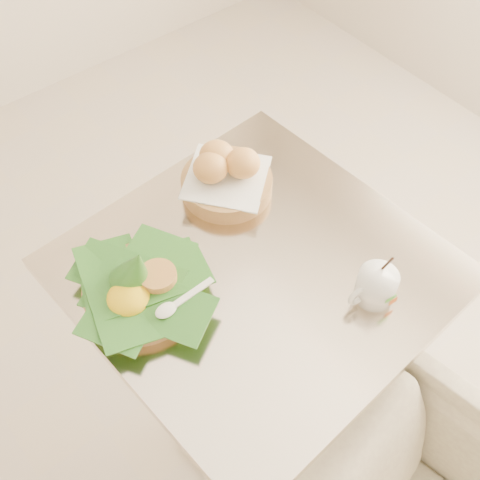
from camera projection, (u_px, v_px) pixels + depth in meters
floor at (211, 441)px, 1.78m from camera, size 3.60×3.60×0.00m
cafe_table at (255, 321)px, 1.43m from camera, size 0.75×0.75×0.75m
rice_basket at (139, 287)px, 1.18m from camera, size 0.28×0.28×0.14m
bread_basket at (225, 176)px, 1.35m from camera, size 0.25×0.25×0.11m
coffee_mug at (376, 286)px, 1.18m from camera, size 0.11×0.08×0.14m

